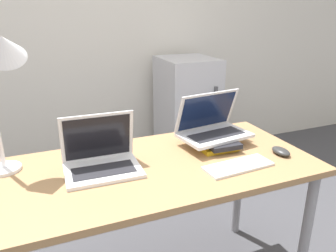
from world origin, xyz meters
name	(u,v)px	position (x,y,z in m)	size (l,w,h in m)	color
wall_back	(84,19)	(0.00, 2.02, 1.35)	(8.00, 0.05, 2.70)	silver
desk	(154,182)	(0.00, 0.35, 0.68)	(1.49, 0.70, 0.76)	#9E754C
laptop_left	(101,159)	(-0.23, 0.40, 0.81)	(0.33, 0.25, 0.25)	silver
book_stack	(215,141)	(0.37, 0.44, 0.79)	(0.19, 0.27, 0.05)	gold
laptop_on_books	(212,127)	(0.37, 0.47, 0.86)	(0.38, 0.27, 0.23)	silver
wireless_keyboard	(238,166)	(0.34, 0.18, 0.77)	(0.33, 0.14, 0.01)	white
mouse	(281,151)	(0.61, 0.22, 0.78)	(0.06, 0.11, 0.03)	#2D2D2D
desk_lamp	(3,65)	(-0.56, 0.52, 1.23)	(0.23, 0.20, 0.62)	white
mini_fridge	(186,115)	(0.78, 1.64, 0.52)	(0.46, 0.53, 1.04)	silver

